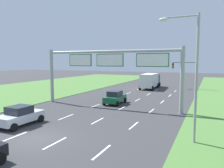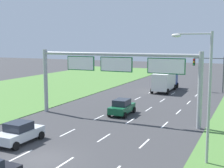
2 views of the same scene
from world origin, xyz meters
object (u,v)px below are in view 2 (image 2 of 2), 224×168
at_px(sign_gantry, 116,71).
at_px(box_truck, 165,81).
at_px(car_near_red, 19,133).
at_px(traffic_light_mast, 211,67).
at_px(street_lamp, 204,86).
at_px(car_mid_lane, 122,107).

bearing_deg(sign_gantry, box_truck, 90.69).
relative_size(car_near_red, traffic_light_mast, 0.72).
height_order(traffic_light_mast, street_lamp, street_lamp).
xyz_separation_m(box_truck, street_lamp, (9.84, -28.23, 3.42)).
relative_size(box_truck, traffic_light_mast, 1.53).
bearing_deg(box_truck, car_near_red, -98.32).
height_order(car_mid_lane, street_lamp, street_lamp).
bearing_deg(sign_gantry, car_mid_lane, 97.37).
bearing_deg(car_mid_lane, box_truck, 88.55).
distance_m(car_near_red, street_lamp, 14.30).
relative_size(car_mid_lane, sign_gantry, 0.23).
bearing_deg(traffic_light_mast, street_lamp, -83.89).
height_order(car_near_red, traffic_light_mast, traffic_light_mast).
relative_size(car_near_red, sign_gantry, 0.23).
xyz_separation_m(car_mid_lane, traffic_light_mast, (6.63, 19.96, 3.02)).
relative_size(car_near_red, box_truck, 0.47).
bearing_deg(car_near_red, box_truck, 84.13).
distance_m(box_truck, traffic_light_mast, 7.25).
bearing_deg(street_lamp, traffic_light_mast, 96.11).
bearing_deg(car_mid_lane, street_lamp, -47.57).
relative_size(box_truck, street_lamp, 1.01).
height_order(box_truck, traffic_light_mast, traffic_light_mast).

